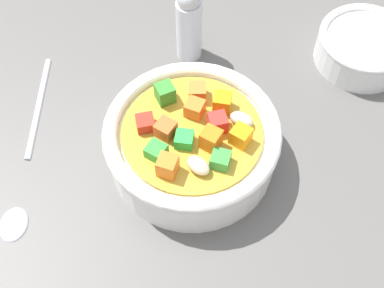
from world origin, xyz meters
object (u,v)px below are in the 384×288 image
Objects in this scene: soup_bowl_main at (192,142)px; side_bowl_small at (364,47)px; pepper_shaker at (189,23)px; spoon at (23,172)px.

soup_bowl_main reaches higher than side_bowl_small.
soup_bowl_main is 22.28cm from side_bowl_small.
pepper_shaker is at bearing 98.35° from soup_bowl_main.
side_bowl_small is (32.00, 18.57, 1.52)cm from spoon.
spoon is (-15.42, -3.72, -2.48)cm from soup_bowl_main.
pepper_shaker is (-1.98, 13.52, 1.54)cm from soup_bowl_main.
soup_bowl_main is at bearing -81.65° from pepper_shaker.
side_bowl_small is 1.12× the size of pepper_shaker.
soup_bowl_main is at bearing 96.71° from spoon.
pepper_shaker reaches higher than side_bowl_small.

